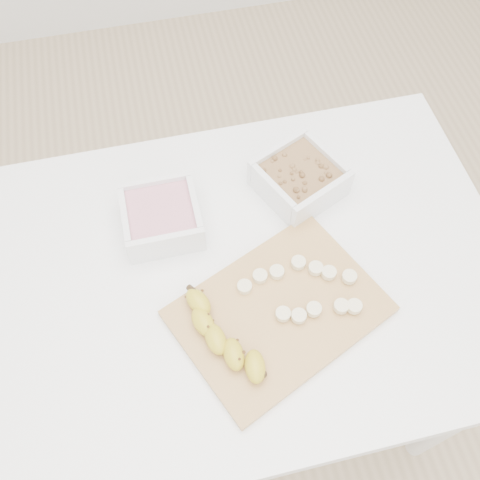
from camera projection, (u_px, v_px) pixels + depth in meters
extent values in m
plane|color=#C6AD89|center=(242.00, 383.00, 1.63)|extent=(3.50, 3.50, 0.00)
cube|color=white|center=(244.00, 275.00, 1.00)|extent=(1.00, 0.70, 0.04)
cylinder|color=white|center=(457.00, 419.00, 1.23)|extent=(0.05, 0.05, 0.71)
cylinder|color=white|center=(57.00, 277.00, 1.42)|extent=(0.05, 0.05, 0.71)
cylinder|color=white|center=(370.00, 215.00, 1.52)|extent=(0.05, 0.05, 0.71)
cube|color=white|center=(162.00, 217.00, 1.00)|extent=(0.14, 0.14, 0.07)
cube|color=#C77E8F|center=(162.00, 216.00, 1.00)|extent=(0.12, 0.12, 0.04)
cube|color=white|center=(299.00, 178.00, 1.05)|extent=(0.19, 0.19, 0.07)
cube|color=brown|center=(300.00, 177.00, 1.05)|extent=(0.16, 0.16, 0.04)
cube|color=tan|center=(279.00, 311.00, 0.93)|extent=(0.41, 0.36, 0.01)
cylinder|color=beige|center=(245.00, 287.00, 0.94)|extent=(0.03, 0.03, 0.01)
cylinder|color=beige|center=(260.00, 276.00, 0.95)|extent=(0.03, 0.03, 0.01)
cylinder|color=beige|center=(277.00, 272.00, 0.96)|extent=(0.03, 0.03, 0.01)
cylinder|color=beige|center=(298.00, 263.00, 0.97)|extent=(0.03, 0.03, 0.01)
cylinder|color=beige|center=(316.00, 268.00, 0.96)|extent=(0.03, 0.03, 0.01)
cylinder|color=beige|center=(329.00, 273.00, 0.96)|extent=(0.03, 0.03, 0.01)
cylinder|color=beige|center=(349.00, 277.00, 0.95)|extent=(0.03, 0.03, 0.01)
cylinder|color=beige|center=(283.00, 314.00, 0.91)|extent=(0.03, 0.03, 0.01)
cylinder|color=beige|center=(299.00, 316.00, 0.91)|extent=(0.03, 0.03, 0.01)
cylinder|color=beige|center=(314.00, 309.00, 0.92)|extent=(0.03, 0.03, 0.01)
cylinder|color=beige|center=(341.00, 306.00, 0.92)|extent=(0.03, 0.03, 0.01)
cylinder|color=beige|center=(354.00, 306.00, 0.92)|extent=(0.03, 0.03, 0.01)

